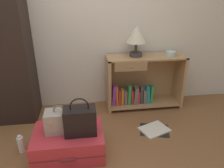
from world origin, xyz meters
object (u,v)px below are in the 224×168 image
Objects in this scene: bookshelf at (141,83)px; table_lamp at (136,36)px; bottle at (21,144)px; bowl at (171,53)px; handbag at (80,121)px; train_case at (60,121)px; open_book_on_floor at (154,130)px; suitcase_large at (69,143)px.

bookshelf is 0.67m from table_lamp.
table_lamp is 1.87m from bottle.
bottle is at bearing -149.86° from table_lamp.
handbag is (-1.24, -0.90, -0.37)m from bowl.
table_lamp is at bearing 177.02° from bookshelf.
train_case is (-1.07, -0.86, 0.02)m from bookshelf.
train_case is at bearing 161.22° from handbag.
handbag is 0.97× the size of open_book_on_floor.
open_book_on_floor is (0.02, -0.63, -0.35)m from bookshelf.
bookshelf is 0.57m from bowl.
suitcase_large is 1.76× the size of open_book_on_floor.
suitcase_large is 0.51m from bottle.
handbag is at bearing -143.99° from bowl.
bookshelf is 1.50× the size of suitcase_large.
open_book_on_floor is at bearing -79.79° from table_lamp.
bowl is at bearing -4.25° from bookshelf.
suitcase_large is at bearing -134.71° from table_lamp.
suitcase_large is 0.31m from handbag.
bowl is at bearing 22.55° from bottle.
table_lamp is 1.45m from train_case.
train_case is (-1.45, -0.83, -0.41)m from bowl.
bookshelf is 0.73m from open_book_on_floor.
suitcase_large is (-0.89, -0.90, -0.89)m from table_lamp.
bookshelf is at bearing 28.32° from bottle.
table_lamp is 0.54m from bowl.
suitcase_large reaches higher than open_book_on_floor.
bowl is at bearing 36.01° from handbag.
bookshelf is 1.36m from suitcase_large.
handbag is at bearing -10.92° from bottle.
open_book_on_floor is (-0.36, -0.61, -0.78)m from bowl.
bookshelf reaches higher than handbag.
table_lamp is 1.55m from suitcase_large.
suitcase_large is at bearing -147.61° from bowl.
train_case is at bearing -150.05° from bowl.
bowl reaches higher than suitcase_large.
open_book_on_floor is at bearing 6.51° from bottle.
bowl reaches higher than bookshelf.
train_case is (-0.07, 0.04, 0.25)m from suitcase_large.
table_lamp reaches higher than bowl.
bottle is (-1.88, -0.78, -0.69)m from bowl.
bottle is 1.53m from open_book_on_floor.
table_lamp is 1.21m from open_book_on_floor.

